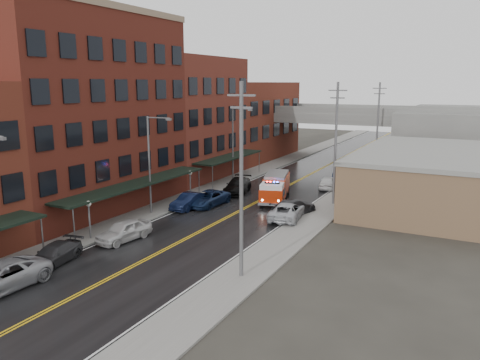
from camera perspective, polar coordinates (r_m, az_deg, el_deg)
The scene contains 30 objects.
road at distance 45.48m, azimuth 0.73°, elevation -3.40°, with size 11.00×160.00×0.02m, color black.
sidewalk_left at distance 49.07m, azimuth -6.92°, elevation -2.28°, with size 3.00×160.00×0.15m, color slate.
sidewalk_right at distance 42.82m, azimuth 9.52°, elevation -4.44°, with size 3.00×160.00×0.15m, color slate.
curb_left at distance 48.18m, azimuth -5.29°, elevation -2.50°, with size 0.30×160.00×0.15m, color gray.
curb_right at distance 43.33m, azimuth 7.44°, elevation -4.18°, with size 0.30×160.00×0.15m, color gray.
brick_building_b at distance 46.21m, azimuth -18.39°, elevation 7.57°, with size 9.00×20.00×18.00m, color #531B16.
brick_building_c at distance 59.84m, azimuth -6.20°, elevation 7.47°, with size 9.00×15.00×15.00m, color maroon.
brick_building_far at distance 75.13m, azimuth 1.25°, elevation 7.25°, with size 9.00×20.00×12.00m, color maroon.
tan_building at distance 50.28m, azimuth 22.67°, elevation 0.06°, with size 14.00×22.00×5.00m, color olive.
right_far_block at distance 79.67m, azimuth 26.11°, elevation 4.87°, with size 18.00×30.00×8.00m, color slate.
awning_1 at distance 43.09m, azimuth -12.46°, elevation -0.46°, with size 2.60×18.00×3.09m.
awning_2 at distance 57.38m, azimuth -1.25°, elevation 2.81°, with size 2.60×13.00×3.09m.
globe_lamp_1 at distance 37.53m, azimuth -17.94°, elevation -3.63°, with size 0.44×0.44×3.12m.
globe_lamp_2 at distance 48.08m, azimuth -6.10°, elevation 0.19°, with size 0.44×0.44×3.12m.
street_lamp_1 at distance 42.87m, azimuth -10.76°, elevation 2.54°, with size 2.64×0.22×9.00m.
street_lamp_2 at distance 56.20m, azimuth -0.66°, elevation 4.89°, with size 2.64×0.22×9.00m.
utility_pole_0 at distance 27.84m, azimuth 0.17°, elevation 0.17°, with size 1.80×0.24×12.00m.
utility_pole_1 at distance 46.32m, azimuth 11.58°, elevation 4.58°, with size 1.80×0.24×12.00m.
utility_pole_2 at distance 65.69m, azimuth 16.42°, elevation 6.39°, with size 1.80×0.24×12.00m.
overpass at distance 74.16m, azimuth 11.98°, elevation 6.93°, with size 40.00×10.00×7.50m.
fire_truck at distance 48.19m, azimuth 4.32°, elevation -0.82°, with size 4.38×7.59×2.64m.
parked_car_left_3 at distance 34.01m, azimuth -21.73°, elevation -8.41°, with size 1.85×4.55×1.32m, color #2A2A2D.
parked_car_left_4 at distance 37.10m, azimuth -13.97°, elevation -6.01°, with size 1.88×4.67×1.59m, color silver.
parked_car_left_5 at distance 45.27m, azimuth -6.25°, elevation -2.58°, with size 1.58×4.53×1.49m, color black.
parked_car_left_6 at distance 46.21m, azimuth -3.91°, elevation -2.25°, with size 2.45×5.31×1.48m, color #112041.
parked_car_left_7 at distance 51.44m, azimuth -0.29°, elevation -0.71°, with size 2.24×5.51×1.60m, color black.
parked_car_right_0 at distance 41.74m, azimuth 5.78°, elevation -3.79°, with size 2.51×5.45×1.51m, color #B5B8BE.
parked_car_right_1 at distance 43.18m, azimuth 6.56°, elevation -3.29°, with size 2.10×5.16×1.50m, color #29292B.
parked_car_right_2 at distance 54.39m, azimuth 10.69°, elevation -0.29°, with size 1.75×4.34×1.48m, color silver.
parked_car_right_3 at distance 60.14m, azimuth 12.39°, elevation 0.79°, with size 1.58×4.53×1.49m, color black.
Camera 1 is at (19.66, -9.26, 11.89)m, focal length 35.00 mm.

